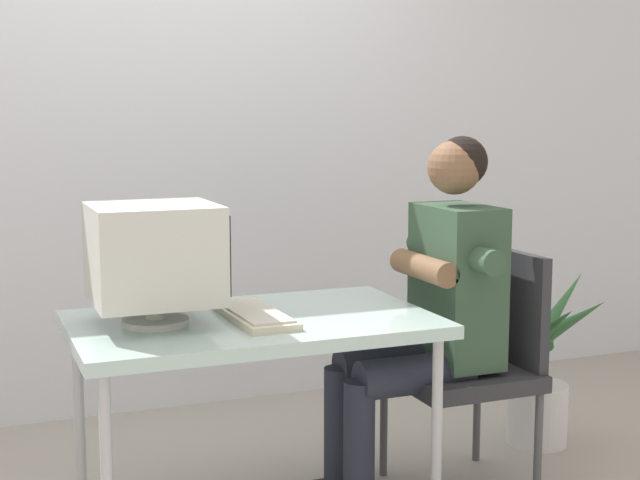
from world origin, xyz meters
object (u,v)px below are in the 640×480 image
object	(u,v)px
keyboard	(254,315)
potted_plant	(539,366)
desk	(252,333)
person_seated	(430,305)
crt_monitor	(155,254)
office_chair	(477,356)

from	to	relation	value
keyboard	potted_plant	size ratio (longest dim) A/B	0.59
desk	person_seated	xyz separation A→B (m)	(0.68, 0.01, 0.04)
keyboard	person_seated	world-z (taller)	person_seated
crt_monitor	keyboard	xyz separation A→B (m)	(0.31, -0.05, -0.21)
crt_monitor	keyboard	world-z (taller)	crt_monitor
crt_monitor	potted_plant	xyz separation A→B (m)	(1.67, 0.26, -0.62)
desk	office_chair	xyz separation A→B (m)	(0.88, 0.01, -0.17)
office_chair	person_seated	distance (m)	0.29
desk	person_seated	world-z (taller)	person_seated
potted_plant	office_chair	bearing A→B (deg)	-149.99
keyboard	potted_plant	xyz separation A→B (m)	(1.36, 0.31, -0.40)
crt_monitor	office_chair	distance (m)	1.28
office_chair	potted_plant	world-z (taller)	office_chair
desk	keyboard	xyz separation A→B (m)	(-0.00, -0.03, 0.07)
desk	keyboard	size ratio (longest dim) A/B	2.71
keyboard	office_chair	world-z (taller)	office_chair
desk	crt_monitor	distance (m)	0.42
crt_monitor	potted_plant	size ratio (longest dim) A/B	0.54
crt_monitor	potted_plant	bearing A→B (deg)	8.92
desk	potted_plant	size ratio (longest dim) A/B	1.58
keyboard	potted_plant	world-z (taller)	keyboard
desk	crt_monitor	size ratio (longest dim) A/B	2.94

